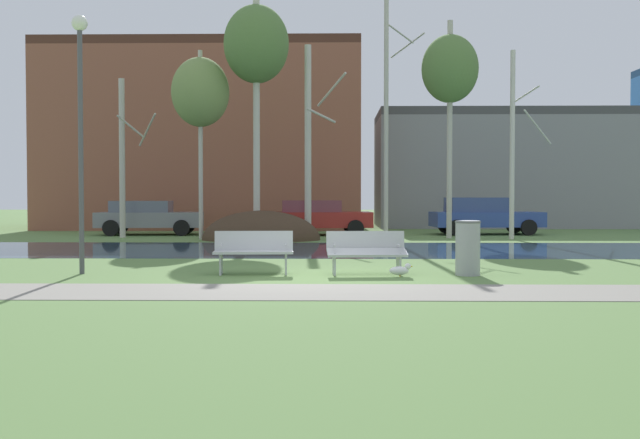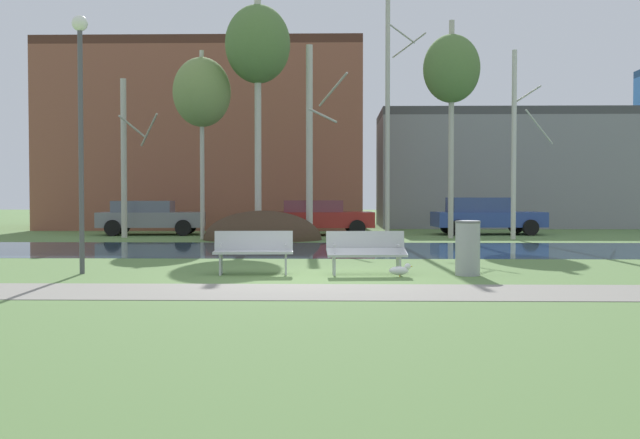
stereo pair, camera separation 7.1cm
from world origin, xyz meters
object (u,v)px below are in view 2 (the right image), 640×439
object	(u,v)px
bench_right	(366,251)
parked_van_nearest_grey	(150,217)
trash_bin	(468,247)
bench_left	(253,251)
parked_sedan_second_red	(319,217)
streetlamp	(81,101)
parked_hatch_third_blue	(485,215)
seagull	(400,270)

from	to	relation	value
bench_right	parked_van_nearest_grey	xyz separation A→B (m)	(-8.20, 15.16, 0.27)
trash_bin	parked_van_nearest_grey	world-z (taller)	parked_van_nearest_grey
bench_left	parked_sedan_second_red	distance (m)	15.12
streetlamp	parked_sedan_second_red	world-z (taller)	streetlamp
trash_bin	streetlamp	size ratio (longest dim) A/B	0.21
trash_bin	parked_hatch_third_blue	size ratio (longest dim) A/B	0.24
parked_hatch_third_blue	parked_van_nearest_grey	bearing A→B (deg)	-177.66
bench_left	parked_hatch_third_blue	xyz separation A→B (m)	(7.77, 15.72, 0.32)
bench_left	streetlamp	size ratio (longest dim) A/B	0.31
bench_right	seagull	xyz separation A→B (m)	(0.65, -0.47, -0.34)
bench_left	seagull	distance (m)	2.99
bench_right	parked_hatch_third_blue	distance (m)	16.65
streetlamp	parked_hatch_third_blue	distance (m)	19.53
trash_bin	parked_hatch_third_blue	bearing A→B (deg)	77.70
trash_bin	parked_hatch_third_blue	world-z (taller)	parked_hatch_third_blue
bench_left	bench_right	distance (m)	2.29
bench_left	seagull	world-z (taller)	bench_left
seagull	streetlamp	xyz separation A→B (m)	(-6.44, 0.47, 3.38)
parked_sedan_second_red	parked_hatch_third_blue	world-z (taller)	parked_hatch_third_blue
trash_bin	parked_van_nearest_grey	xyz separation A→B (m)	(-10.22, 15.31, 0.18)
bench_right	seagull	bearing A→B (deg)	-35.83
parked_van_nearest_grey	streetlamp	bearing A→B (deg)	-81.00
bench_left	trash_bin	distance (m)	4.31
seagull	streetlamp	world-z (taller)	streetlamp
streetlamp	parked_sedan_second_red	size ratio (longest dim) A/B	1.22
streetlamp	parked_van_nearest_grey	size ratio (longest dim) A/B	1.22
bench_left	trash_bin	bearing A→B (deg)	-1.93
bench_left	parked_sedan_second_red	size ratio (longest dim) A/B	0.38
parked_sedan_second_red	trash_bin	bearing A→B (deg)	-77.61
streetlamp	parked_hatch_third_blue	size ratio (longest dim) A/B	1.15
trash_bin	bench_right	bearing A→B (deg)	175.89
parked_van_nearest_grey	seagull	bearing A→B (deg)	-60.49
bench_left	trash_bin	size ratio (longest dim) A/B	1.49
bench_right	parked_van_nearest_grey	size ratio (longest dim) A/B	0.38
bench_right	bench_left	bearing A→B (deg)	180.00
seagull	bench_left	bearing A→B (deg)	170.97
streetlamp	parked_sedan_second_red	bearing A→B (deg)	73.48
bench_right	trash_bin	world-z (taller)	trash_bin
parked_van_nearest_grey	parked_hatch_third_blue	world-z (taller)	parked_hatch_third_blue
streetlamp	bench_right	bearing A→B (deg)	-0.05
bench_left	parked_hatch_third_blue	bearing A→B (deg)	63.71
bench_right	parked_van_nearest_grey	distance (m)	17.24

